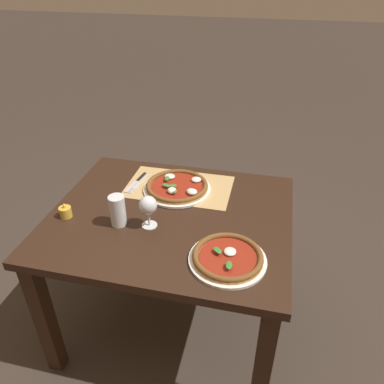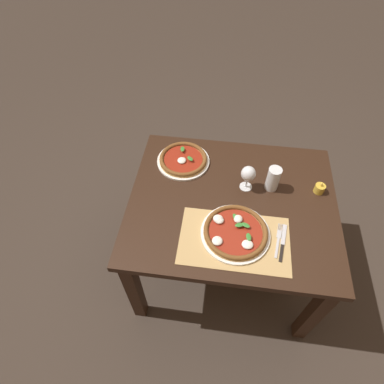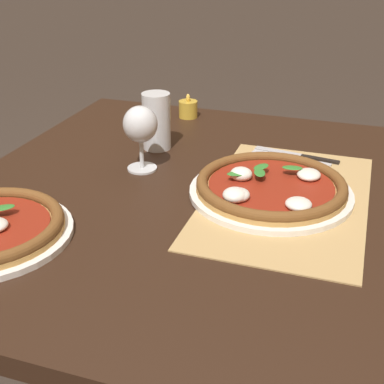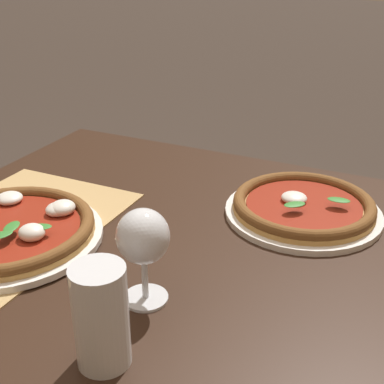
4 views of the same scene
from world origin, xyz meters
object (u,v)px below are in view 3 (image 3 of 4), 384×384
at_px(pizza_near, 271,187).
at_px(fork, 290,158).
at_px(knife, 296,155).
at_px(wine_glass, 140,127).
at_px(pint_glass, 157,122).
at_px(votive_candle, 188,110).

distance_m(pizza_near, fork, 0.21).
bearing_deg(fork, knife, -26.78).
xyz_separation_m(wine_glass, pint_glass, (0.14, 0.02, -0.04)).
xyz_separation_m(pizza_near, wine_glass, (0.05, 0.32, 0.08)).
height_order(pizza_near, wine_glass, wine_glass).
bearing_deg(votive_candle, fork, -123.87).
height_order(pint_glass, fork, pint_glass).
relative_size(wine_glass, pint_glass, 1.07).
bearing_deg(pizza_near, knife, -4.83).
bearing_deg(knife, pizza_near, 175.17).
bearing_deg(pint_glass, pizza_near, -119.03).
bearing_deg(pizza_near, fork, -2.40).
bearing_deg(wine_glass, pint_glass, 6.93).
bearing_deg(wine_glass, fork, -62.65).
height_order(wine_glass, fork, wine_glass).
height_order(pint_glass, votive_candle, pint_glass).
distance_m(pint_glass, votive_candle, 0.26).
xyz_separation_m(pizza_near, fork, (0.21, -0.01, -0.02)).
bearing_deg(votive_candle, pint_glass, -179.14).
xyz_separation_m(pint_glass, knife, (0.05, -0.35, -0.06)).
bearing_deg(votive_candle, wine_glass, -177.02).
bearing_deg(fork, pizza_near, 177.60).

